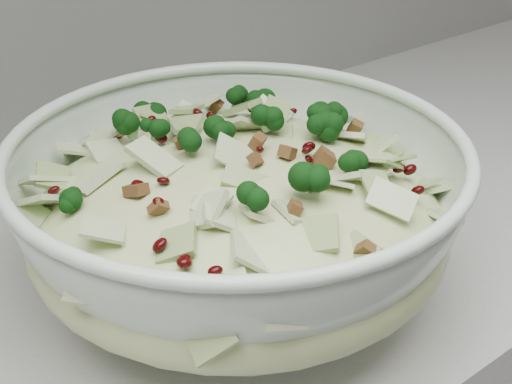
# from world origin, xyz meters

# --- Properties ---
(counter) EXTENTS (3.60, 0.60, 0.90)m
(counter) POSITION_xyz_m (0.00, 1.70, 0.45)
(counter) COLOR beige
(counter) RESTS_ON floor
(mixing_bowl) EXTENTS (0.48, 0.48, 0.16)m
(mixing_bowl) POSITION_xyz_m (-0.70, 1.60, 0.98)
(mixing_bowl) COLOR silver
(mixing_bowl) RESTS_ON counter
(salad) EXTENTS (0.51, 0.51, 0.16)m
(salad) POSITION_xyz_m (-0.70, 1.60, 1.01)
(salad) COLOR #C7D18F
(salad) RESTS_ON mixing_bowl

